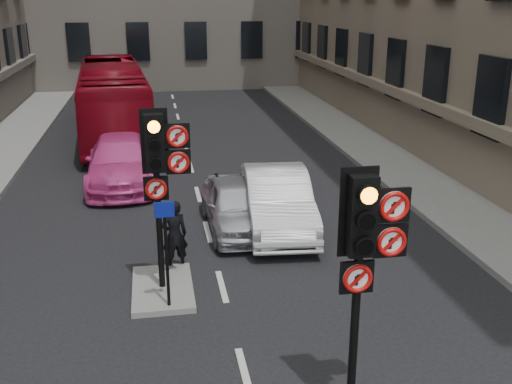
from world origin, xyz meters
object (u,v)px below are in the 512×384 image
object	(u,v)px
car_white	(277,200)
motorcycle	(219,194)
signal_far	(160,162)
motorcyclist	(174,235)
car_silver	(236,205)
car_pink	(120,161)
bus_red	(113,100)
signal_near	(366,241)
info_sign	(166,240)

from	to	relation	value
car_white	motorcycle	xyz separation A→B (m)	(-1.30, 1.51, -0.25)
signal_far	car_white	world-z (taller)	signal_far
car_white	motorcyclist	bearing A→B (deg)	-138.11
motorcycle	motorcyclist	distance (m)	3.78
car_silver	signal_far	bearing A→B (deg)	-121.93
car_white	car_pink	world-z (taller)	car_white
signal_far	bus_red	xyz separation A→B (m)	(-1.67, 14.33, -1.19)
car_pink	motorcycle	distance (m)	4.07
bus_red	motorcyclist	size ratio (longest dim) A/B	6.89
signal_near	motorcycle	world-z (taller)	signal_near
motorcycle	car_pink	bearing A→B (deg)	125.80
bus_red	motorcycle	xyz separation A→B (m)	(3.26, -9.81, -1.02)
signal_near	motorcyclist	distance (m)	5.83
car_pink	motorcyclist	world-z (taller)	motorcyclist
motorcycle	info_sign	xyz separation A→B (m)	(-1.57, -5.33, 0.97)
signal_near	motorcycle	distance (m)	8.83
signal_near	car_silver	distance (m)	7.40
info_sign	car_pink	bearing A→B (deg)	93.29
car_pink	motorcyclist	bearing A→B (deg)	-79.07
signal_far	car_silver	world-z (taller)	signal_far
bus_red	motorcycle	distance (m)	10.39
signal_far	motorcycle	distance (m)	5.28
car_pink	motorcycle	xyz separation A→B (m)	(2.75, -2.99, -0.23)
signal_near	motorcycle	size ratio (longest dim) A/B	2.19
bus_red	motorcycle	world-z (taller)	bus_red
signal_far	bus_red	bearing A→B (deg)	96.64
signal_far	motorcyclist	xyz separation A→B (m)	(0.22, 1.01, -1.91)
car_pink	info_sign	xyz separation A→B (m)	(1.18, -8.32, 0.74)
info_sign	car_silver	bearing A→B (deg)	60.19
car_white	car_pink	size ratio (longest dim) A/B	0.91
motorcycle	signal_far	bearing A→B (deg)	-116.15
signal_far	info_sign	size ratio (longest dim) A/B	1.72
signal_near	motorcyclist	xyz separation A→B (m)	(-2.38, 5.01, -1.79)
motorcyclist	car_silver	bearing A→B (deg)	-141.00
signal_far	car_pink	world-z (taller)	signal_far
signal_far	car_pink	xyz separation A→B (m)	(-1.16, 7.51, -1.98)
bus_red	car_pink	bearing A→B (deg)	-89.91
car_white	motorcyclist	world-z (taller)	motorcyclist
signal_far	motorcycle	xyz separation A→B (m)	(1.59, 4.52, -2.21)
car_silver	motorcycle	world-z (taller)	car_silver
signal_near	car_silver	size ratio (longest dim) A/B	0.96
bus_red	motorcycle	bearing A→B (deg)	-75.80
motorcyclist	info_sign	size ratio (longest dim) A/B	0.76
car_white	motorcyclist	size ratio (longest dim) A/B	2.85
car_pink	info_sign	world-z (taller)	info_sign
motorcycle	car_silver	bearing A→B (deg)	-86.48
car_white	motorcycle	world-z (taller)	car_white
bus_red	signal_near	bearing A→B (deg)	-81.07
car_white	bus_red	size ratio (longest dim) A/B	0.41
motorcycle	info_sign	size ratio (longest dim) A/B	0.79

